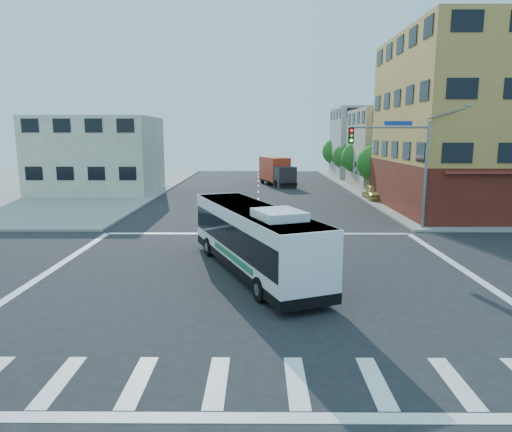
{
  "coord_description": "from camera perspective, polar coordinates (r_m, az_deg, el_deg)",
  "views": [
    {
      "loc": [
        0.04,
        -18.58,
        6.14
      ],
      "look_at": [
        -0.09,
        5.02,
        1.93
      ],
      "focal_mm": 32.0,
      "sensor_mm": 36.0,
      "label": 1
    }
  ],
  "objects": [
    {
      "name": "signal_mast_ne",
      "position": [
        30.59,
        17.67,
        7.47
      ],
      "size": [
        7.91,
        1.13,
        8.07
      ],
      "color": "slate",
      "rests_on": "ground"
    },
    {
      "name": "box_truck",
      "position": [
        56.24,
        2.63,
        5.53
      ],
      "size": [
        4.44,
        7.89,
        3.42
      ],
      "rotation": [
        0.0,
        0.0,
        0.32
      ],
      "color": "#242429",
      "rests_on": "ground"
    },
    {
      "name": "street_tree_a",
      "position": [
        48.06,
        14.72,
        6.74
      ],
      "size": [
        3.6,
        3.6,
        5.53
      ],
      "color": "#361F13",
      "rests_on": "ground"
    },
    {
      "name": "ground",
      "position": [
        19.57,
        0.19,
        -8.17
      ],
      "size": [
        120.0,
        120.0,
        0.0
      ],
      "primitive_type": "plane",
      "color": "black",
      "rests_on": "ground"
    },
    {
      "name": "street_tree_d",
      "position": [
        71.53,
        9.98,
        8.15
      ],
      "size": [
        4.0,
        4.0,
        6.03
      ],
      "color": "#361F13",
      "rests_on": "ground"
    },
    {
      "name": "corner_building_ne",
      "position": [
        42.08,
        28.97,
        8.52
      ],
      "size": [
        18.1,
        15.44,
        14.0
      ],
      "color": "#B48F40",
      "rests_on": "ground"
    },
    {
      "name": "building_east_far",
      "position": [
        68.69,
        14.79,
        8.83
      ],
      "size": [
        12.06,
        10.06,
        10.0
      ],
      "color": "#9A9A95",
      "rests_on": "ground"
    },
    {
      "name": "building_west",
      "position": [
        51.51,
        -19.17,
        7.18
      ],
      "size": [
        12.06,
        10.06,
        8.0
      ],
      "color": "beige",
      "rests_on": "ground"
    },
    {
      "name": "transit_bus",
      "position": [
        20.37,
        -0.3,
        -2.76
      ],
      "size": [
        6.27,
        11.15,
        3.28
      ],
      "rotation": [
        0.0,
        0.0,
        0.38
      ],
      "color": "black",
      "rests_on": "ground"
    },
    {
      "name": "street_tree_c",
      "position": [
        63.67,
        11.16,
        7.51
      ],
      "size": [
        3.4,
        3.4,
        5.29
      ],
      "color": "#361F13",
      "rests_on": "ground"
    },
    {
      "name": "parked_car",
      "position": [
        44.81,
        14.64,
        2.88
      ],
      "size": [
        1.86,
        4.44,
        1.5
      ],
      "primitive_type": "imported",
      "rotation": [
        0.0,
        0.0,
        -0.02
      ],
      "color": "#BA9A43",
      "rests_on": "ground"
    },
    {
      "name": "street_tree_b",
      "position": [
        55.83,
        12.7,
        7.41
      ],
      "size": [
        3.8,
        3.8,
        5.79
      ],
      "color": "#361F13",
      "rests_on": "ground"
    },
    {
      "name": "building_east_near",
      "position": [
        55.24,
        18.37,
        7.91
      ],
      "size": [
        12.06,
        10.06,
        9.0
      ],
      "color": "tan",
      "rests_on": "ground"
    }
  ]
}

